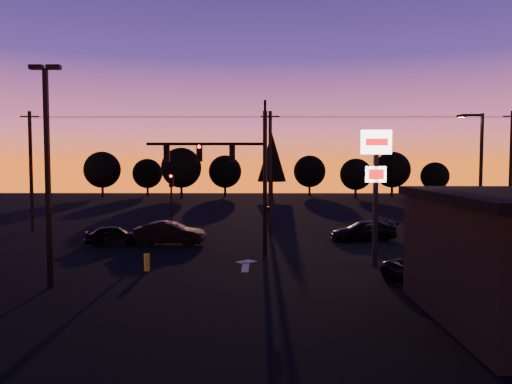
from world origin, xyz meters
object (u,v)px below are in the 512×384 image
(bollard, at_px, (147,262))
(car_right, at_px, (363,231))
(suv_parked, at_px, (431,274))
(parking_lot_light, at_px, (47,161))
(streetlight, at_px, (479,176))
(pylon_sign, at_px, (376,168))
(traffic_signal_mast, at_px, (236,167))
(secondary_signal, at_px, (171,195))
(car_mid, at_px, (170,233))
(car_left, at_px, (114,235))

(bollard, relative_size, car_right, 0.19)
(suv_parked, bearing_deg, bollard, 138.90)
(parking_lot_light, bearing_deg, streetlight, 21.65)
(suv_parked, bearing_deg, car_right, 64.29)
(parking_lot_light, distance_m, streetlight, 23.05)
(streetlight, bearing_deg, pylon_sign, -149.92)
(bollard, bearing_deg, traffic_signal_mast, 42.76)
(pylon_sign, bearing_deg, secondary_signal, 140.23)
(secondary_signal, bearing_deg, car_mid, -82.01)
(secondary_signal, distance_m, car_mid, 4.27)
(traffic_signal_mast, relative_size, streetlight, 1.07)
(traffic_signal_mast, distance_m, car_right, 10.78)
(traffic_signal_mast, relative_size, secondary_signal, 1.97)
(bollard, relative_size, suv_parked, 0.19)
(pylon_sign, xyz_separation_m, car_right, (1.10, 8.02, -4.28))
(traffic_signal_mast, relative_size, car_left, 2.39)
(car_mid, xyz_separation_m, car_right, (12.59, 1.69, -0.09))
(traffic_signal_mast, xyz_separation_m, car_mid, (-4.39, 3.83, -4.21))
(car_left, distance_m, car_mid, 3.45)
(parking_lot_light, relative_size, bollard, 11.03)
(bollard, distance_m, suv_parked, 12.90)
(streetlight, xyz_separation_m, bollard, (-18.11, -5.30, -4.01))
(parking_lot_light, distance_m, car_left, 11.65)
(secondary_signal, xyz_separation_m, bollard, (0.80, -11.29, -2.45))
(secondary_signal, height_order, car_left, secondary_signal)
(pylon_sign, bearing_deg, car_mid, 151.15)
(parking_lot_light, relative_size, car_mid, 2.06)
(secondary_signal, distance_m, car_left, 5.31)
(car_right, bearing_deg, parking_lot_light, -62.70)
(car_left, bearing_deg, suv_parked, -135.40)
(pylon_sign, distance_m, car_right, 9.15)
(car_left, relative_size, suv_parked, 0.82)
(bollard, height_order, car_mid, car_mid)
(streetlight, xyz_separation_m, car_mid, (-18.40, 2.33, -3.69))
(secondary_signal, bearing_deg, car_left, -127.51)
(car_right, height_order, suv_parked, car_right)
(suv_parked, bearing_deg, secondary_signal, 105.89)
(streetlight, bearing_deg, suv_parked, -123.35)
(car_right, bearing_deg, car_mid, -93.79)
(parking_lot_light, bearing_deg, car_mid, 74.44)
(traffic_signal_mast, distance_m, car_left, 9.67)
(secondary_signal, relative_size, suv_parked, 0.99)
(traffic_signal_mast, distance_m, parking_lot_light, 10.19)
(secondary_signal, relative_size, parking_lot_light, 0.48)
(car_mid, distance_m, suv_parked, 16.77)
(streetlight, bearing_deg, secondary_signal, 162.44)
(pylon_sign, height_order, car_mid, pylon_sign)
(parking_lot_light, relative_size, car_left, 2.54)
(secondary_signal, height_order, suv_parked, secondary_signal)
(bollard, bearing_deg, car_left, 116.50)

